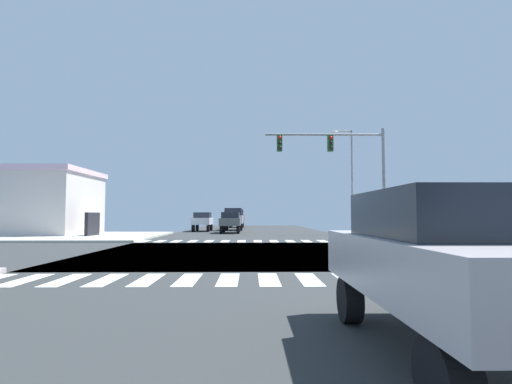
% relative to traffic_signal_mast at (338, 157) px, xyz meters
% --- Properties ---
extents(ground, '(90.00, 90.00, 0.05)m').
position_rel_traffic_signal_mast_xyz_m(ground, '(-5.28, -7.19, -5.24)').
color(ground, '#2E3031').
extents(sidewalk_corner_ne, '(12.00, 12.00, 0.14)m').
position_rel_traffic_signal_mast_xyz_m(sidewalk_corner_ne, '(7.72, 4.81, -5.15)').
color(sidewalk_corner_ne, '#B2ADA3').
rests_on(sidewalk_corner_ne, ground).
extents(sidewalk_corner_nw, '(12.00, 12.00, 0.14)m').
position_rel_traffic_signal_mast_xyz_m(sidewalk_corner_nw, '(-18.28, 4.81, -5.15)').
color(sidewalk_corner_nw, '#B0B3A5').
rests_on(sidewalk_corner_nw, ground).
extents(crosswalk_near, '(13.50, 2.00, 0.01)m').
position_rel_traffic_signal_mast_xyz_m(crosswalk_near, '(-5.53, -14.49, -5.21)').
color(crosswalk_near, white).
rests_on(crosswalk_near, ground).
extents(crosswalk_far, '(13.50, 2.00, 0.01)m').
position_rel_traffic_signal_mast_xyz_m(crosswalk_far, '(-5.53, 0.11, -5.21)').
color(crosswalk_far, white).
rests_on(crosswalk_far, ground).
extents(traffic_signal_mast, '(7.48, 0.55, 7.03)m').
position_rel_traffic_signal_mast_xyz_m(traffic_signal_mast, '(0.00, 0.00, 0.00)').
color(traffic_signal_mast, gray).
rests_on(traffic_signal_mast, ground).
extents(street_lamp, '(1.78, 0.32, 8.69)m').
position_rel_traffic_signal_mast_xyz_m(street_lamp, '(2.73, 8.21, -0.07)').
color(street_lamp, gray).
rests_on(street_lamp, ground).
extents(bank_building, '(12.88, 7.82, 5.22)m').
position_rel_traffic_signal_mast_xyz_m(bank_building, '(-23.98, 7.29, -2.60)').
color(bank_building, beige).
rests_on(bank_building, ground).
extents(pickup_leading_1, '(2.00, 5.10, 2.35)m').
position_rel_traffic_signal_mast_xyz_m(pickup_leading_1, '(-7.28, 18.13, -3.93)').
color(pickup_leading_1, black).
rests_on(pickup_leading_1, ground).
extents(sedan_trailing_2, '(1.80, 4.30, 1.88)m').
position_rel_traffic_signal_mast_xyz_m(sedan_trailing_2, '(-3.28, -19.92, -4.10)').
color(sedan_trailing_2, black).
rests_on(sedan_trailing_2, ground).
extents(sedan_middle_3, '(1.80, 4.30, 1.88)m').
position_rel_traffic_signal_mast_xyz_m(sedan_middle_3, '(-7.28, 11.47, -4.10)').
color(sedan_middle_3, black).
rests_on(sedan_middle_3, ground).
extents(suv_outer_3, '(1.96, 4.60, 2.34)m').
position_rel_traffic_signal_mast_xyz_m(suv_outer_3, '(-7.28, 27.92, -3.82)').
color(suv_outer_3, black).
rests_on(suv_outer_3, ground).
extents(sedan_inner_4, '(1.80, 4.30, 1.88)m').
position_rel_traffic_signal_mast_xyz_m(sedan_inner_4, '(-10.28, 15.47, -4.10)').
color(sedan_inner_4, black).
rests_on(sedan_inner_4, ground).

